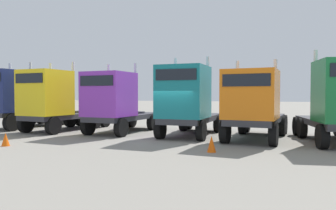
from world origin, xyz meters
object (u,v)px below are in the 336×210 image
at_px(semi_truck_purple, 115,102).
at_px(semi_truck_orange, 254,104).
at_px(semi_truck_navy, 13,99).
at_px(semi_truck_teal, 187,101).
at_px(traffic_cone_mid, 212,144).
at_px(traffic_cone_far, 6,139).
at_px(semi_truck_yellow, 53,100).

bearing_deg(semi_truck_purple, semi_truck_orange, 90.23).
bearing_deg(semi_truck_orange, semi_truck_navy, -87.52).
relative_size(semi_truck_navy, semi_truck_teal, 0.97).
bearing_deg(semi_truck_purple, semi_truck_navy, -87.41).
height_order(semi_truck_purple, traffic_cone_mid, semi_truck_purple).
distance_m(semi_truck_teal, semi_truck_orange, 3.57).
height_order(semi_truck_orange, traffic_cone_far, semi_truck_orange).
height_order(semi_truck_yellow, semi_truck_orange, semi_truck_yellow).
height_order(semi_truck_navy, traffic_cone_mid, semi_truck_navy).
distance_m(semi_truck_navy, semi_truck_purple, 7.90).
xyz_separation_m(semi_truck_purple, semi_truck_teal, (4.42, 0.00, 0.12)).
bearing_deg(semi_truck_navy, traffic_cone_mid, 76.20).
height_order(semi_truck_navy, semi_truck_teal, semi_truck_navy).
distance_m(semi_truck_navy, semi_truck_teal, 12.32).
relative_size(semi_truck_yellow, semi_truck_teal, 1.00).
height_order(semi_truck_purple, traffic_cone_far, semi_truck_purple).
xyz_separation_m(semi_truck_yellow, semi_truck_orange, (12.14, 0.12, -0.13)).
distance_m(semi_truck_teal, traffic_cone_far, 9.06).
height_order(semi_truck_teal, traffic_cone_far, semi_truck_teal).
bearing_deg(semi_truck_yellow, semi_truck_teal, 97.42).
bearing_deg(traffic_cone_mid, semi_truck_purple, 148.52).
bearing_deg(semi_truck_purple, traffic_cone_mid, 61.15).
xyz_separation_m(semi_truck_purple, traffic_cone_mid, (6.74, -4.13, -1.54)).
bearing_deg(traffic_cone_mid, traffic_cone_far, -169.32).
bearing_deg(traffic_cone_far, semi_truck_yellow, 109.01).
xyz_separation_m(semi_truck_yellow, traffic_cone_far, (1.86, -5.38, -1.66)).
bearing_deg(semi_truck_orange, semi_truck_purple, -88.70).
bearing_deg(semi_truck_navy, semi_truck_teal, 91.94).
relative_size(semi_truck_orange, traffic_cone_mid, 9.96).
bearing_deg(semi_truck_yellow, traffic_cone_mid, 75.76).
distance_m(semi_truck_orange, traffic_cone_far, 11.76).
height_order(semi_truck_orange, traffic_cone_mid, semi_truck_orange).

